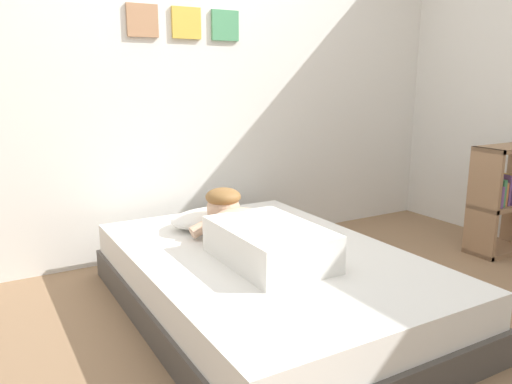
{
  "coord_description": "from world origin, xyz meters",
  "views": [
    {
      "loc": [
        -1.33,
        -1.88,
        1.21
      ],
      "look_at": [
        0.05,
        0.5,
        0.58
      ],
      "focal_mm": 35.46,
      "sensor_mm": 36.0,
      "label": 1
    }
  ],
  "objects_px": {
    "person_lying": "(255,233)",
    "cell_phone": "(272,277)",
    "bed": "(267,283)",
    "coffee_cup": "(261,221)",
    "bookshelf": "(501,199)",
    "pillow": "(213,218)"
  },
  "relations": [
    {
      "from": "coffee_cup",
      "to": "pillow",
      "type": "bearing_deg",
      "value": 147.04
    },
    {
      "from": "pillow",
      "to": "person_lying",
      "type": "relative_size",
      "value": 0.57
    },
    {
      "from": "person_lying",
      "to": "cell_phone",
      "type": "distance_m",
      "value": 0.35
    },
    {
      "from": "person_lying",
      "to": "bookshelf",
      "type": "distance_m",
      "value": 1.94
    },
    {
      "from": "bed",
      "to": "cell_phone",
      "type": "distance_m",
      "value": 0.37
    },
    {
      "from": "cell_phone",
      "to": "pillow",
      "type": "bearing_deg",
      "value": 82.72
    },
    {
      "from": "cell_phone",
      "to": "bookshelf",
      "type": "relative_size",
      "value": 0.19
    },
    {
      "from": "person_lying",
      "to": "coffee_cup",
      "type": "xyz_separation_m",
      "value": [
        0.25,
        0.37,
        -0.07
      ]
    },
    {
      "from": "cell_phone",
      "to": "bed",
      "type": "bearing_deg",
      "value": 62.37
    },
    {
      "from": "bed",
      "to": "person_lying",
      "type": "relative_size",
      "value": 2.1
    },
    {
      "from": "pillow",
      "to": "cell_phone",
      "type": "relative_size",
      "value": 3.71
    },
    {
      "from": "bed",
      "to": "pillow",
      "type": "bearing_deg",
      "value": 94.44
    },
    {
      "from": "pillow",
      "to": "cell_phone",
      "type": "bearing_deg",
      "value": -97.28
    },
    {
      "from": "cell_phone",
      "to": "bookshelf",
      "type": "height_order",
      "value": "bookshelf"
    },
    {
      "from": "bed",
      "to": "coffee_cup",
      "type": "height_order",
      "value": "coffee_cup"
    },
    {
      "from": "bed",
      "to": "person_lying",
      "type": "xyz_separation_m",
      "value": [
        -0.05,
        0.03,
        0.27
      ]
    },
    {
      "from": "coffee_cup",
      "to": "bookshelf",
      "type": "height_order",
      "value": "bookshelf"
    },
    {
      "from": "coffee_cup",
      "to": "bed",
      "type": "bearing_deg",
      "value": -116.41
    },
    {
      "from": "coffee_cup",
      "to": "bookshelf",
      "type": "bearing_deg",
      "value": -13.73
    },
    {
      "from": "pillow",
      "to": "coffee_cup",
      "type": "relative_size",
      "value": 4.16
    },
    {
      "from": "coffee_cup",
      "to": "cell_phone",
      "type": "bearing_deg",
      "value": -116.93
    },
    {
      "from": "cell_phone",
      "to": "bookshelf",
      "type": "xyz_separation_m",
      "value": [
        2.04,
        0.28,
        0.05
      ]
    }
  ]
}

